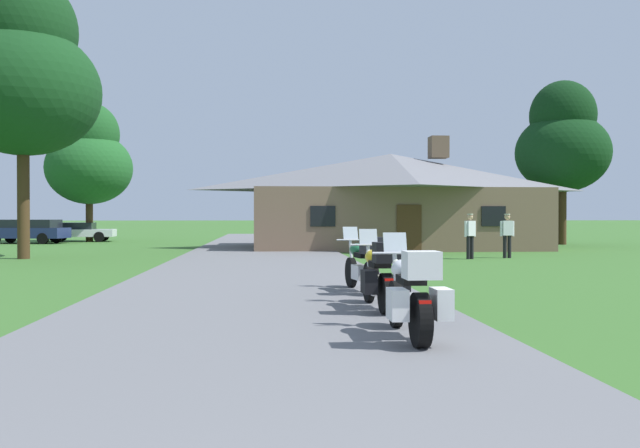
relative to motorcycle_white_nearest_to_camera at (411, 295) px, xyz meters
The scene contains 13 objects.
ground_plane 13.15m from the motorcycle_white_nearest_to_camera, 98.34° to the left, with size 500.00×500.00×0.00m, color #386628.
asphalt_driveway 11.17m from the motorcycle_white_nearest_to_camera, 99.83° to the left, with size 6.40×80.00×0.06m, color slate.
motorcycle_white_nearest_to_camera is the anchor object (origin of this frame).
motorcycle_yellow_second_in_row 2.67m from the motorcycle_white_nearest_to_camera, 88.61° to the left, with size 0.74×2.08×1.30m.
motorcycle_green_farthest_in_row 5.30m from the motorcycle_white_nearest_to_camera, 88.25° to the left, with size 0.76×2.08×1.30m.
stone_lodge 25.80m from the motorcycle_white_nearest_to_camera, 79.94° to the left, with size 14.44×9.21×5.64m.
bystander_white_shirt_near_lodge 17.14m from the motorcycle_white_nearest_to_camera, 70.42° to the left, with size 0.50×0.36×1.69m.
bystander_white_shirt_beside_signpost 18.20m from the motorcycle_white_nearest_to_camera, 66.22° to the left, with size 0.55×0.22×1.69m.
tree_right_of_lodge 32.38m from the motorcycle_white_nearest_to_camera, 62.37° to the left, with size 5.20×5.20×9.20m.
tree_left_near 21.63m from the motorcycle_white_nearest_to_camera, 121.48° to the left, with size 5.65×5.65×10.63m.
tree_left_far 37.34m from the motorcycle_white_nearest_to_camera, 110.24° to the left, with size 5.30×5.30×8.72m.
parked_navy_suv_far_left 35.86m from the motorcycle_white_nearest_to_camera, 115.98° to the left, with size 4.83×2.52×1.40m.
parked_white_sedan_far_left 37.48m from the motorcycle_white_nearest_to_camera, 111.07° to the left, with size 4.31×2.11×1.20m.
Camera 1 is at (0.13, -1.08, 1.58)m, focal length 37.60 mm.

